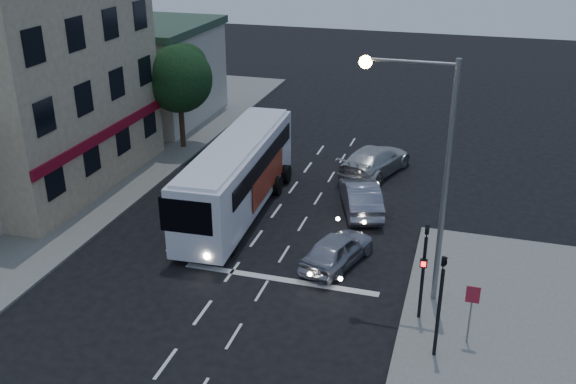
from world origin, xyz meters
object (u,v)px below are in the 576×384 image
(car_sedan_b, at_px, (375,160))
(traffic_signal_side, at_px, (441,295))
(streetlight, at_px, (429,156))
(traffic_signal_main, at_px, (424,261))
(car_sedan_a, at_px, (361,197))
(regulatory_sign, at_px, (471,305))
(street_tree, at_px, (179,76))
(tour_bus, at_px, (238,174))
(car_suv, at_px, (337,250))

(car_sedan_b, distance_m, traffic_signal_side, 16.07)
(car_sedan_b, relative_size, streetlight, 0.61)
(car_sedan_b, relative_size, traffic_signal_main, 1.34)
(car_sedan_a, xyz_separation_m, regulatory_sign, (5.36, -9.37, 0.84))
(car_sedan_b, height_order, streetlight, streetlight)
(regulatory_sign, relative_size, street_tree, 0.35)
(tour_bus, xyz_separation_m, car_sedan_a, (5.71, 1.61, -1.18))
(car_sedan_a, bearing_deg, car_suv, 71.56)
(car_sedan_a, relative_size, street_tree, 0.74)
(car_sedan_b, relative_size, street_tree, 0.89)
(tour_bus, relative_size, traffic_signal_side, 2.86)
(car_suv, distance_m, traffic_signal_side, 6.86)
(traffic_signal_main, bearing_deg, street_tree, 137.97)
(street_tree, bearing_deg, car_sedan_b, -4.20)
(car_suv, bearing_deg, regulatory_sign, 160.64)
(streetlight, bearing_deg, traffic_signal_side, -74.30)
(tour_bus, bearing_deg, car_sedan_b, 47.41)
(car_suv, xyz_separation_m, traffic_signal_side, (4.36, -5.00, 1.73))
(tour_bus, relative_size, car_suv, 2.89)
(car_sedan_a, distance_m, traffic_signal_side, 11.33)
(tour_bus, distance_m, streetlight, 11.21)
(traffic_signal_main, bearing_deg, regulatory_sign, -30.84)
(street_tree, bearing_deg, regulatory_sign, -41.08)
(tour_bus, xyz_separation_m, car_sedan_b, (5.55, 6.62, -1.13))
(car_sedan_a, relative_size, regulatory_sign, 2.08)
(traffic_signal_main, height_order, streetlight, streetlight)
(car_sedan_b, distance_m, streetlight, 13.40)
(car_suv, height_order, street_tree, street_tree)
(traffic_signal_main, relative_size, streetlight, 0.46)
(car_sedan_a, bearing_deg, street_tree, -44.31)
(car_sedan_a, xyz_separation_m, car_sedan_b, (-0.15, 5.01, 0.04))
(car_suv, distance_m, regulatory_sign, 6.77)
(tour_bus, xyz_separation_m, streetlight, (9.11, -5.32, 3.80))
(car_suv, xyz_separation_m, streetlight, (3.41, -1.60, 5.04))
(tour_bus, distance_m, car_sedan_a, 6.04)
(regulatory_sign, bearing_deg, car_sedan_b, 110.98)
(car_sedan_a, bearing_deg, car_sedan_b, -106.68)
(car_suv, bearing_deg, tour_bus, -15.50)
(street_tree, bearing_deg, traffic_signal_side, -44.50)
(tour_bus, height_order, car_sedan_a, tour_bus)
(car_sedan_b, xyz_separation_m, streetlight, (3.56, -11.94, 4.94))
(tour_bus, bearing_deg, street_tree, 128.02)
(car_suv, distance_m, streetlight, 6.29)
(regulatory_sign, xyz_separation_m, street_tree, (-17.51, 15.26, 2.90))
(streetlight, bearing_deg, street_tree, 140.49)
(tour_bus, distance_m, car_suv, 6.92)
(car_suv, xyz_separation_m, car_sedan_a, (0.00, 5.33, 0.06))
(car_suv, distance_m, car_sedan_a, 5.33)
(car_sedan_a, relative_size, traffic_signal_side, 1.12)
(car_suv, height_order, traffic_signal_side, traffic_signal_side)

